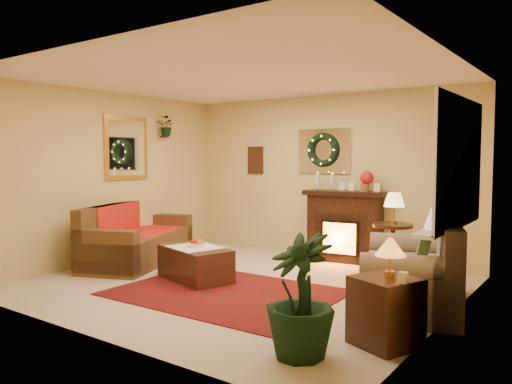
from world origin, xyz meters
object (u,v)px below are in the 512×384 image
Objects in this scene: side_table_round at (392,251)px; coffee_table at (195,264)px; sofa at (139,235)px; end_table_square at (385,314)px; fireplace at (345,226)px; loveseat at (410,268)px.

side_table_round is 2.67m from coffee_table.
sofa is 3.55× the size of end_table_square.
fireplace reaches higher than sofa.
sofa reaches higher than side_table_round.
fireplace is 2.49m from coffee_table.
side_table_round reaches higher than end_table_square.
fireplace reaches higher than coffee_table.
coffee_table is at bearing -33.77° from sofa.
sofa reaches higher than coffee_table.
coffee_table is (-1.07, -2.22, -0.34)m from fireplace.
fireplace is 2.34m from loveseat.
sofa is at bearing 164.06° from loveseat.
side_table_round is at bearing 2.02° from sofa.
fireplace is 3.47m from end_table_square.
loveseat is (1.58, -1.72, -0.13)m from fireplace.
sofa is at bearing -150.07° from fireplace.
fireplace is at bearing 154.68° from side_table_round.
coffee_table is at bearing 172.29° from loveseat.
loveseat is 1.46m from side_table_round.
loveseat reaches higher than end_table_square.
loveseat is at bearing 27.69° from coffee_table.
loveseat is (4.10, 0.18, -0.01)m from sofa.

